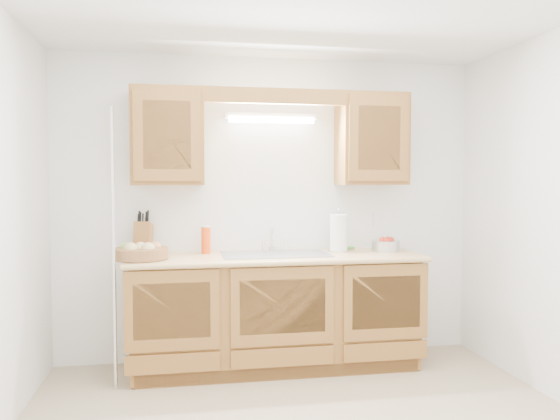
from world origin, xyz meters
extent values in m
cube|color=white|center=(0.00, 1.50, 1.25)|extent=(3.50, 0.02, 2.50)
cube|color=white|center=(0.00, -1.50, 1.25)|extent=(3.50, 0.02, 2.50)
cube|color=olive|center=(0.00, 1.20, 0.44)|extent=(2.20, 0.60, 0.86)
cube|color=#E9BE7A|center=(0.00, 1.19, 0.88)|extent=(2.30, 0.63, 0.04)
cube|color=olive|center=(-0.83, 1.33, 1.83)|extent=(0.55, 0.33, 0.75)
cube|color=olive|center=(0.83, 1.33, 1.83)|extent=(0.55, 0.33, 0.75)
cube|color=olive|center=(0.00, 1.19, 2.14)|extent=(2.20, 0.05, 0.12)
cylinder|color=white|center=(0.00, 1.40, 1.98)|extent=(0.70, 0.05, 0.05)
cube|color=white|center=(0.00, 1.43, 2.01)|extent=(0.76, 0.06, 0.05)
cube|color=#9E9EA3|center=(0.00, 1.21, 0.90)|extent=(0.84, 0.46, 0.01)
cube|color=#9E9EA3|center=(-0.21, 1.21, 0.82)|extent=(0.39, 0.40, 0.16)
cube|color=#9E9EA3|center=(0.21, 1.21, 0.82)|extent=(0.39, 0.40, 0.16)
cylinder|color=silver|center=(0.00, 1.41, 0.92)|extent=(0.06, 0.06, 0.04)
cylinder|color=silver|center=(0.00, 1.41, 1.00)|extent=(0.02, 0.02, 0.16)
cylinder|color=silver|center=(0.00, 1.35, 1.09)|extent=(0.02, 0.12, 0.02)
cylinder|color=white|center=(0.12, 1.41, 0.96)|extent=(0.03, 0.03, 0.12)
cylinder|color=silver|center=(-1.20, 0.94, 1.00)|extent=(0.03, 0.03, 2.00)
cube|color=white|center=(0.95, 1.49, 1.15)|extent=(0.08, 0.01, 0.12)
cylinder|color=#99693D|center=(-1.03, 1.13, 0.95)|extent=(0.49, 0.49, 0.08)
sphere|color=#D8C67F|center=(-1.10, 1.08, 0.98)|extent=(0.10, 0.10, 0.10)
sphere|color=#D8C67F|center=(-0.97, 1.07, 0.98)|extent=(0.10, 0.10, 0.10)
sphere|color=tan|center=(-0.93, 1.17, 0.98)|extent=(0.09, 0.09, 0.09)
sphere|color=#A82513|center=(-1.05, 1.19, 0.98)|extent=(0.09, 0.09, 0.09)
sphere|color=#72A53F|center=(-1.14, 1.16, 0.98)|extent=(0.09, 0.09, 0.09)
sphere|color=#D8C67F|center=(-1.03, 1.11, 0.98)|extent=(0.10, 0.10, 0.10)
sphere|color=#A82513|center=(-1.00, 1.23, 0.98)|extent=(0.09, 0.09, 0.09)
cube|color=olive|center=(-1.03, 1.38, 1.03)|extent=(0.15, 0.22, 0.28)
cylinder|color=black|center=(-1.06, 1.36, 1.17)|extent=(0.02, 0.04, 0.10)
cylinder|color=black|center=(-1.03, 1.36, 1.18)|extent=(0.02, 0.04, 0.10)
cylinder|color=black|center=(-1.00, 1.36, 1.18)|extent=(0.02, 0.04, 0.10)
cylinder|color=black|center=(-1.05, 1.40, 1.19)|extent=(0.02, 0.04, 0.10)
cylinder|color=black|center=(-1.01, 1.40, 1.19)|extent=(0.02, 0.04, 0.10)
cylinder|color=black|center=(-1.06, 1.44, 1.19)|extent=(0.02, 0.04, 0.10)
cylinder|color=black|center=(-1.00, 1.44, 1.20)|extent=(0.02, 0.04, 0.10)
cylinder|color=#FA4A0D|center=(-0.54, 1.37, 1.01)|extent=(0.09, 0.09, 0.21)
cylinder|color=white|center=(-0.54, 1.37, 1.12)|extent=(0.07, 0.07, 0.01)
imported|color=blue|center=(0.54, 1.34, 1.00)|extent=(0.09, 0.09, 0.20)
cube|color=#CC333F|center=(0.66, 1.44, 0.90)|extent=(0.10, 0.07, 0.01)
cube|color=green|center=(0.66, 1.44, 0.91)|extent=(0.10, 0.07, 0.02)
cylinder|color=silver|center=(0.54, 1.29, 0.91)|extent=(0.18, 0.18, 0.01)
cylinder|color=silver|center=(0.54, 1.29, 1.08)|extent=(0.02, 0.02, 0.35)
cylinder|color=white|center=(0.54, 1.29, 1.06)|extent=(0.16, 0.16, 0.30)
sphere|color=silver|center=(0.54, 1.29, 1.25)|extent=(0.02, 0.02, 0.02)
cylinder|color=silver|center=(0.93, 1.26, 0.94)|extent=(0.23, 0.23, 0.09)
sphere|color=#A82513|center=(0.91, 1.26, 0.99)|extent=(0.06, 0.06, 0.06)
sphere|color=#A82513|center=(0.96, 1.28, 0.99)|extent=(0.06, 0.06, 0.06)
sphere|color=#A82513|center=(0.93, 1.23, 0.99)|extent=(0.06, 0.06, 0.06)
sphere|color=#A82513|center=(0.97, 1.24, 0.99)|extent=(0.06, 0.06, 0.06)
camera|label=1|loc=(-0.71, -3.02, 1.48)|focal=35.00mm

